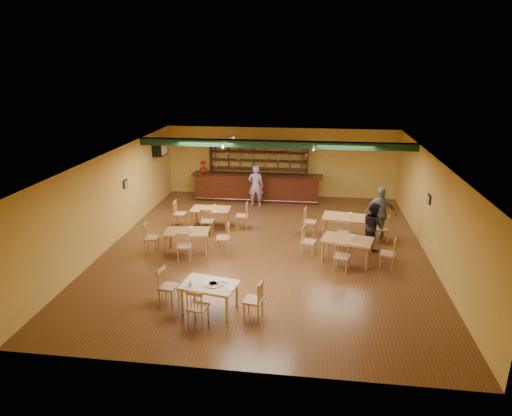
# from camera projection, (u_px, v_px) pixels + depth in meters

# --- Properties ---
(floor) EXTENTS (12.00, 12.00, 0.00)m
(floor) POSITION_uv_depth(u_px,v_px,m) (266.00, 248.00, 14.33)
(floor) COLOR #583719
(floor) RESTS_ON ground
(ceiling_beam) EXTENTS (10.00, 0.30, 0.25)m
(ceiling_beam) POSITION_uv_depth(u_px,v_px,m) (275.00, 144.00, 16.06)
(ceiling_beam) COLOR black
(ceiling_beam) RESTS_ON ceiling
(track_rail_left) EXTENTS (0.05, 2.50, 0.05)m
(track_rail_left) POSITION_uv_depth(u_px,v_px,m) (228.00, 138.00, 16.82)
(track_rail_left) COLOR white
(track_rail_left) RESTS_ON ceiling
(track_rail_right) EXTENTS (0.05, 2.50, 0.05)m
(track_rail_right) POSITION_uv_depth(u_px,v_px,m) (314.00, 140.00, 16.44)
(track_rail_right) COLOR white
(track_rail_right) RESTS_ON ceiling
(ac_unit) EXTENTS (0.34, 0.70, 0.48)m
(ac_unit) POSITION_uv_depth(u_px,v_px,m) (160.00, 148.00, 18.13)
(ac_unit) COLOR white
(ac_unit) RESTS_ON wall_left
(picture_left) EXTENTS (0.04, 0.34, 0.28)m
(picture_left) POSITION_uv_depth(u_px,v_px,m) (126.00, 184.00, 15.34)
(picture_left) COLOR black
(picture_left) RESTS_ON wall_left
(picture_right) EXTENTS (0.04, 0.34, 0.28)m
(picture_right) POSITION_uv_depth(u_px,v_px,m) (429.00, 199.00, 13.66)
(picture_right) COLOR black
(picture_right) RESTS_ON wall_right
(bar_counter) EXTENTS (5.54, 0.85, 1.13)m
(bar_counter) POSITION_uv_depth(u_px,v_px,m) (257.00, 187.00, 19.12)
(bar_counter) COLOR #39130B
(bar_counter) RESTS_ON ground
(back_bar_hutch) EXTENTS (4.28, 0.40, 2.28)m
(back_bar_hutch) POSITION_uv_depth(u_px,v_px,m) (259.00, 171.00, 19.53)
(back_bar_hutch) COLOR #39130B
(back_bar_hutch) RESTS_ON ground
(poinsettia) EXTENTS (0.38, 0.38, 0.53)m
(poinsettia) POSITION_uv_depth(u_px,v_px,m) (203.00, 167.00, 19.14)
(poinsettia) COLOR maroon
(poinsettia) RESTS_ON bar_counter
(dining_table_a) EXTENTS (1.39, 0.86, 0.69)m
(dining_table_a) POSITION_uv_depth(u_px,v_px,m) (211.00, 218.00, 16.08)
(dining_table_a) COLOR #A4703A
(dining_table_a) RESTS_ON ground
(dining_table_b) EXTENTS (1.64, 1.13, 0.76)m
(dining_table_b) POSITION_uv_depth(u_px,v_px,m) (345.00, 227.00, 15.06)
(dining_table_b) COLOR #A4703A
(dining_table_b) RESTS_ON ground
(dining_table_c) EXTENTS (1.45, 0.98, 0.68)m
(dining_table_c) POSITION_uv_depth(u_px,v_px,m) (187.00, 241.00, 14.02)
(dining_table_c) COLOR #A4703A
(dining_table_c) RESTS_ON ground
(dining_table_d) EXTENTS (1.63, 1.22, 0.73)m
(dining_table_d) POSITION_uv_depth(u_px,v_px,m) (347.00, 250.00, 13.29)
(dining_table_d) COLOR #A4703A
(dining_table_d) RESTS_ON ground
(near_table) EXTENTS (1.43, 1.05, 0.70)m
(near_table) POSITION_uv_depth(u_px,v_px,m) (210.00, 297.00, 10.69)
(near_table) COLOR tan
(near_table) RESTS_ON ground
(pizza_tray) EXTENTS (0.49, 0.49, 0.01)m
(pizza_tray) POSITION_uv_depth(u_px,v_px,m) (213.00, 284.00, 10.57)
(pizza_tray) COLOR silver
(pizza_tray) RESTS_ON near_table
(parmesan_shaker) EXTENTS (0.09, 0.09, 0.11)m
(parmesan_shaker) POSITION_uv_depth(u_px,v_px,m) (190.00, 284.00, 10.48)
(parmesan_shaker) COLOR #EAE5C6
(parmesan_shaker) RESTS_ON near_table
(napkin_stack) EXTENTS (0.24, 0.21, 0.03)m
(napkin_stack) POSITION_uv_depth(u_px,v_px,m) (224.00, 281.00, 10.71)
(napkin_stack) COLOR white
(napkin_stack) RESTS_ON near_table
(pizza_server) EXTENTS (0.28, 0.30, 0.00)m
(pizza_server) POSITION_uv_depth(u_px,v_px,m) (219.00, 283.00, 10.59)
(pizza_server) COLOR silver
(pizza_server) RESTS_ON pizza_tray
(side_plate) EXTENTS (0.26, 0.26, 0.01)m
(side_plate) POSITION_uv_depth(u_px,v_px,m) (229.00, 289.00, 10.34)
(side_plate) COLOR white
(side_plate) RESTS_ON near_table
(patron_bar) EXTENTS (0.65, 0.44, 1.72)m
(patron_bar) POSITION_uv_depth(u_px,v_px,m) (256.00, 186.00, 18.24)
(patron_bar) COLOR #8C51B1
(patron_bar) RESTS_ON ground
(patron_right_a) EXTENTS (0.80, 0.90, 1.53)m
(patron_right_a) POSITION_uv_depth(u_px,v_px,m) (373.00, 226.00, 14.09)
(patron_right_a) COLOR black
(patron_right_a) RESTS_ON ground
(patron_right_b) EXTENTS (1.08, 0.54, 1.78)m
(patron_right_b) POSITION_uv_depth(u_px,v_px,m) (380.00, 213.00, 14.86)
(patron_right_b) COLOR slate
(patron_right_b) RESTS_ON ground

